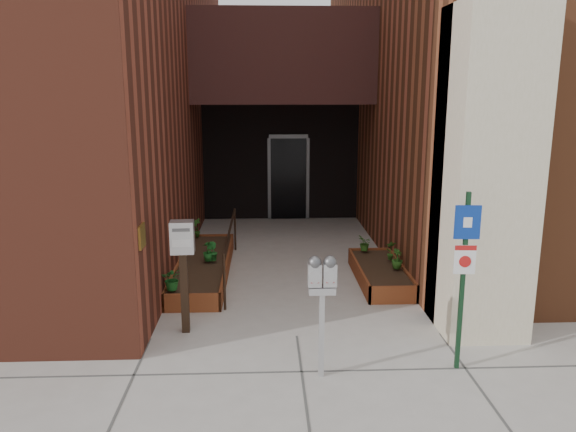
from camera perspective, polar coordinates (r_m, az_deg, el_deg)
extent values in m
plane|color=#9E9991|center=(7.90, 0.89, -12.11)|extent=(80.00, 80.00, 0.00)
cube|color=brown|center=(15.03, -25.53, 17.99)|extent=(8.00, 14.60, 10.00)
cube|color=brown|center=(15.77, 22.79, 17.92)|extent=(8.00, 13.70, 10.00)
cube|color=beige|center=(8.01, 19.44, 3.99)|extent=(1.10, 1.20, 4.40)
cube|color=black|center=(13.18, -0.61, 15.70)|extent=(4.20, 2.00, 2.00)
cube|color=black|center=(14.67, -0.76, 5.62)|extent=(4.00, 0.30, 3.00)
cube|color=black|center=(14.56, 0.05, 3.78)|extent=(0.90, 0.06, 2.10)
cube|color=#B79338|center=(7.35, -14.66, -2.00)|extent=(0.04, 0.30, 0.30)
cube|color=maroon|center=(8.74, -9.78, -8.70)|extent=(0.90, 0.04, 0.30)
cube|color=maroon|center=(12.11, -7.69, -2.55)|extent=(0.90, 0.04, 0.30)
cube|color=maroon|center=(10.47, -10.91, -5.12)|extent=(0.04, 3.60, 0.30)
cube|color=maroon|center=(10.37, -6.19, -5.12)|extent=(0.04, 3.60, 0.30)
cube|color=black|center=(10.42, -8.56, -5.23)|extent=(0.82, 3.52, 0.26)
cube|color=maroon|center=(9.09, 10.70, -7.90)|extent=(0.80, 0.04, 0.30)
cube|color=maroon|center=(11.09, 8.21, -4.00)|extent=(0.80, 0.04, 0.30)
cube|color=maroon|center=(10.01, 7.19, -5.82)|extent=(0.04, 2.20, 0.30)
cube|color=maroon|center=(10.16, 11.44, -5.69)|extent=(0.04, 2.20, 0.30)
cube|color=black|center=(10.09, 9.32, -5.86)|extent=(0.72, 2.12, 0.26)
cylinder|color=black|center=(8.66, -6.48, -6.68)|extent=(0.04, 0.04, 0.90)
cylinder|color=black|center=(11.82, -5.40, -1.36)|extent=(0.04, 0.04, 0.90)
cylinder|color=black|center=(10.12, -5.91, -1.27)|extent=(0.04, 3.30, 0.04)
cube|color=#B2B2B4|center=(6.70, 3.41, -12.01)|extent=(0.06, 0.06, 1.03)
cube|color=#B2B2B4|center=(6.49, 3.48, -7.56)|extent=(0.31, 0.13, 0.08)
cube|color=#B2B2B4|center=(6.42, 2.72, -6.03)|extent=(0.16, 0.11, 0.27)
sphere|color=#59595B|center=(6.37, 2.74, -4.72)|extent=(0.15, 0.15, 0.15)
cube|color=white|center=(6.36, 2.77, -6.01)|extent=(0.09, 0.01, 0.05)
cube|color=#B21414|center=(6.39, 2.77, -6.71)|extent=(0.09, 0.01, 0.03)
cube|color=#B2B2B4|center=(6.44, 4.27, -5.99)|extent=(0.16, 0.11, 0.27)
sphere|color=#59595B|center=(6.39, 4.30, -4.68)|extent=(0.15, 0.15, 0.15)
cube|color=white|center=(6.38, 4.34, -5.97)|extent=(0.09, 0.01, 0.05)
cube|color=#B21414|center=(6.41, 4.33, -6.67)|extent=(0.09, 0.01, 0.03)
cube|color=#12311B|center=(6.96, 17.30, -6.52)|extent=(0.05, 0.05, 2.18)
cube|color=navy|center=(6.73, 17.78, -0.61)|extent=(0.30, 0.04, 0.40)
cube|color=white|center=(6.72, 17.79, -0.62)|extent=(0.10, 0.02, 0.12)
cube|color=white|center=(6.84, 17.53, -4.25)|extent=(0.25, 0.04, 0.35)
cube|color=#B21414|center=(6.80, 17.62, -3.10)|extent=(0.25, 0.03, 0.06)
cylinder|color=#B21414|center=(6.84, 17.54, -4.44)|extent=(0.14, 0.02, 0.14)
cube|color=black|center=(7.95, -10.46, -7.64)|extent=(0.11, 0.11, 1.16)
cube|color=silver|center=(7.71, -10.70, -2.11)|extent=(0.33, 0.25, 0.44)
cube|color=#59595B|center=(7.56, -10.82, -1.42)|extent=(0.23, 0.02, 0.04)
cube|color=white|center=(7.61, -10.76, -2.73)|extent=(0.25, 0.02, 0.11)
imported|color=#195A1D|center=(8.84, -11.65, -6.26)|extent=(0.36, 0.36, 0.36)
imported|color=#1A5C1F|center=(10.21, -7.69, -3.58)|extent=(0.26, 0.26, 0.34)
imported|color=#1B5F1F|center=(10.21, -8.10, -3.52)|extent=(0.29, 0.29, 0.37)
imported|color=#265C1A|center=(11.88, -9.26, -1.18)|extent=(0.29, 0.29, 0.39)
imported|color=#275819|center=(9.87, 11.03, -4.28)|extent=(0.27, 0.27, 0.34)
imported|color=#2B631C|center=(10.33, 10.40, -3.43)|extent=(0.20, 0.20, 0.35)
imported|color=#295D1A|center=(10.81, 7.81, -2.76)|extent=(0.29, 0.29, 0.30)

